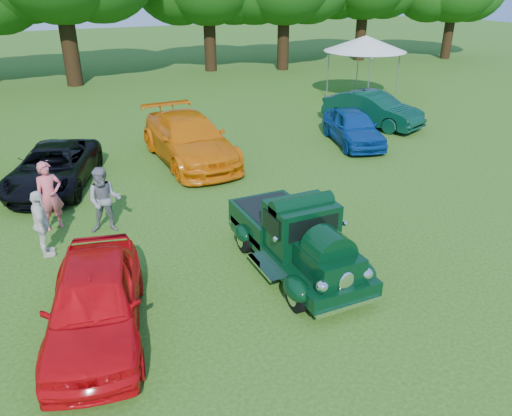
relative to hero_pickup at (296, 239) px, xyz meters
name	(u,v)px	position (x,y,z in m)	size (l,w,h in m)	color
ground	(257,277)	(-0.98, -0.04, -0.73)	(120.00, 120.00, 0.00)	#264A11
hero_pickup	(296,239)	(0.00, 0.00, 0.00)	(1.99, 4.28, 1.67)	black
red_convertible	(95,301)	(-4.41, -0.50, -0.03)	(1.65, 4.10, 1.40)	red
back_car_black	(54,167)	(-4.49, 7.34, -0.09)	(2.12, 4.60, 1.28)	black
back_car_orange	(189,139)	(0.06, 7.86, 0.08)	(2.26, 5.55, 1.61)	orange
back_car_blue	(353,127)	(6.49, 7.13, -0.06)	(1.57, 3.91, 1.33)	navy
back_car_green	(372,109)	(8.77, 8.96, 0.00)	(1.53, 4.39, 1.45)	black
spectator_pink	(50,196)	(-4.78, 4.35, 0.19)	(0.67, 0.44, 1.82)	#D65862
spectator_grey	(104,200)	(-3.54, 3.58, 0.14)	(0.84, 0.66, 1.74)	slate
spectator_white	(41,224)	(-5.08, 2.93, 0.09)	(0.96, 0.40, 1.64)	silver
canopy_tent	(365,44)	(11.66, 13.76, 2.06)	(5.40, 5.40, 3.21)	silver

